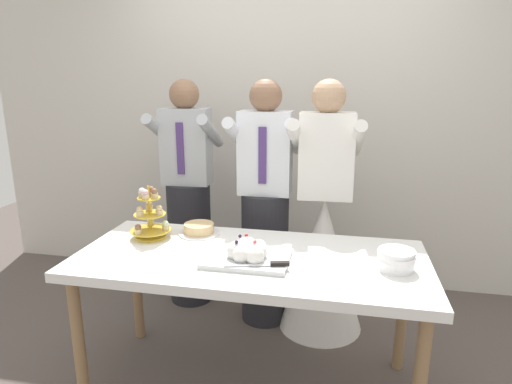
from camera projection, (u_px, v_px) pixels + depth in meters
ground_plane at (251, 384)px, 2.44m from camera, size 8.00×8.00×0.00m
rear_wall at (289, 106)px, 3.47m from camera, size 5.20×0.10×2.90m
dessert_table at (250, 269)px, 2.26m from camera, size 1.80×0.80×0.78m
cupcake_stand at (150, 217)px, 2.47m from camera, size 0.23×0.23×0.31m
main_cake_tray at (248, 253)px, 2.16m from camera, size 0.43×0.31×0.13m
plate_stack at (396, 260)px, 2.07m from camera, size 0.18×0.18×0.10m
round_cake at (199, 229)px, 2.54m from camera, size 0.24×0.24×0.06m
person_groom at (265, 218)px, 2.94m from camera, size 0.46×0.49×1.66m
person_bride at (323, 246)px, 2.88m from camera, size 0.56×0.56×1.66m
person_guest at (189, 206)px, 3.22m from camera, size 0.48×0.51×1.66m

